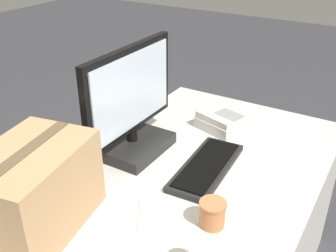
{
  "coord_description": "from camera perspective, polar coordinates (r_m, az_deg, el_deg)",
  "views": [
    {
      "loc": [
        -0.92,
        -0.57,
        1.57
      ],
      "look_at": [
        0.22,
        0.12,
        0.87
      ],
      "focal_mm": 42.0,
      "sensor_mm": 36.0,
      "label": 1
    }
  ],
  "objects": [
    {
      "name": "monitor",
      "position": [
        1.56,
        -5.37,
        2.07
      ],
      "size": [
        0.52,
        0.25,
        0.44
      ],
      "color": "black",
      "rests_on": "office_desk"
    },
    {
      "name": "keyboard",
      "position": [
        1.51,
        5.62,
        -5.9
      ],
      "size": [
        0.42,
        0.18,
        0.03
      ],
      "rotation": [
        0.0,
        0.0,
        0.06
      ],
      "color": "black",
      "rests_on": "office_desk"
    },
    {
      "name": "cardboard_box",
      "position": [
        1.25,
        -19.01,
        -8.77
      ],
      "size": [
        0.43,
        0.33,
        0.27
      ],
      "rotation": [
        0.0,
        0.0,
        0.19
      ],
      "color": "tan",
      "rests_on": "office_desk"
    },
    {
      "name": "desk_phone",
      "position": [
        1.8,
        7.8,
        0.54
      ],
      "size": [
        0.23,
        0.24,
        0.08
      ],
      "rotation": [
        0.0,
        0.0,
        -0.29
      ],
      "color": "beige",
      "rests_on": "office_desk"
    },
    {
      "name": "paper_cup_right",
      "position": [
        1.25,
        6.46,
        -12.54
      ],
      "size": [
        0.09,
        0.09,
        0.09
      ],
      "color": "#BC7547",
      "rests_on": "office_desk"
    },
    {
      "name": "spoon",
      "position": [
        1.33,
        -3.99,
        -11.75
      ],
      "size": [
        0.13,
        0.08,
        0.0
      ],
      "rotation": [
        0.0,
        0.0,
        0.51
      ],
      "color": "#B2B2B7",
      "rests_on": "office_desk"
    }
  ]
}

